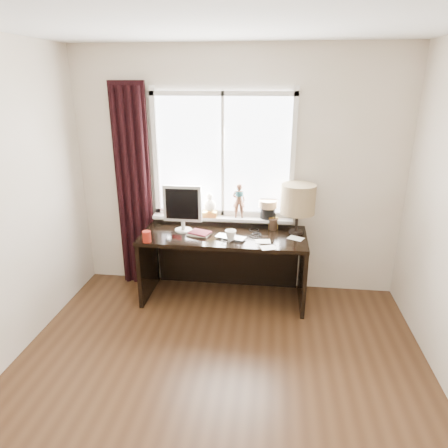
# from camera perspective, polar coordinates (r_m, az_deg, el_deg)

# --- Properties ---
(floor) EXTENTS (3.50, 4.00, 0.00)m
(floor) POSITION_cam_1_polar(r_m,az_deg,el_deg) (3.16, -2.07, -25.62)
(floor) COLOR #492D19
(floor) RESTS_ON ground
(ceiling) EXTENTS (3.50, 4.00, 0.00)m
(ceiling) POSITION_cam_1_polar(r_m,az_deg,el_deg) (2.24, -3.01, 28.82)
(ceiling) COLOR white
(ceiling) RESTS_ON wall_back
(wall_back) EXTENTS (3.50, 0.00, 2.60)m
(wall_back) POSITION_cam_1_polar(r_m,az_deg,el_deg) (4.30, 1.89, 7.12)
(wall_back) COLOR beige
(wall_back) RESTS_ON ground
(laptop) EXTENTS (0.34, 0.27, 0.02)m
(laptop) POSITION_cam_1_polar(r_m,az_deg,el_deg) (4.00, 1.01, -1.96)
(laptop) COLOR silver
(laptop) RESTS_ON desk
(mug) EXTENTS (0.15, 0.15, 0.11)m
(mug) POSITION_cam_1_polar(r_m,az_deg,el_deg) (3.95, 0.95, -1.55)
(mug) COLOR white
(mug) RESTS_ON desk
(red_cup) EXTENTS (0.08, 0.08, 0.11)m
(red_cup) POSITION_cam_1_polar(r_m,az_deg,el_deg) (3.98, -10.98, -1.78)
(red_cup) COLOR maroon
(red_cup) RESTS_ON desk
(window) EXTENTS (1.52, 0.21, 1.40)m
(window) POSITION_cam_1_polar(r_m,az_deg,el_deg) (4.27, -0.03, 7.11)
(window) COLOR white
(window) RESTS_ON ground
(curtain) EXTENTS (0.38, 0.09, 2.25)m
(curtain) POSITION_cam_1_polar(r_m,az_deg,el_deg) (4.50, -12.80, 4.78)
(curtain) COLOR black
(curtain) RESTS_ON floor
(desk) EXTENTS (1.70, 0.70, 0.75)m
(desk) POSITION_cam_1_polar(r_m,az_deg,el_deg) (4.31, 0.11, -4.01)
(desk) COLOR black
(desk) RESTS_ON floor
(monitor) EXTENTS (0.40, 0.18, 0.49)m
(monitor) POSITION_cam_1_polar(r_m,az_deg,el_deg) (4.14, -5.96, 2.62)
(monitor) COLOR beige
(monitor) RESTS_ON desk
(notebook_stack) EXTENTS (0.26, 0.22, 0.03)m
(notebook_stack) POSITION_cam_1_polar(r_m,az_deg,el_deg) (4.11, -3.54, -1.30)
(notebook_stack) COLOR beige
(notebook_stack) RESTS_ON desk
(brush_holder) EXTENTS (0.09, 0.09, 0.25)m
(brush_holder) POSITION_cam_1_polar(r_m,az_deg,el_deg) (4.26, 7.05, 0.01)
(brush_holder) COLOR black
(brush_holder) RESTS_ON desk
(icon_frame) EXTENTS (0.10, 0.04, 0.13)m
(icon_frame) POSITION_cam_1_polar(r_m,az_deg,el_deg) (4.27, 7.06, 0.11)
(icon_frame) COLOR gold
(icon_frame) RESTS_ON desk
(table_lamp) EXTENTS (0.35, 0.35, 0.52)m
(table_lamp) POSITION_cam_1_polar(r_m,az_deg,el_deg) (4.10, 10.53, 3.44)
(table_lamp) COLOR black
(table_lamp) RESTS_ON desk
(loose_papers) EXTENTS (0.50, 0.43, 0.00)m
(loose_papers) POSITION_cam_1_polar(r_m,az_deg,el_deg) (3.95, 7.42, -2.61)
(loose_papers) COLOR white
(loose_papers) RESTS_ON desk
(desk_cables) EXTENTS (0.18, 0.33, 0.01)m
(desk_cables) POSITION_cam_1_polar(r_m,az_deg,el_deg) (4.14, 4.50, -1.38)
(desk_cables) COLOR black
(desk_cables) RESTS_ON desk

